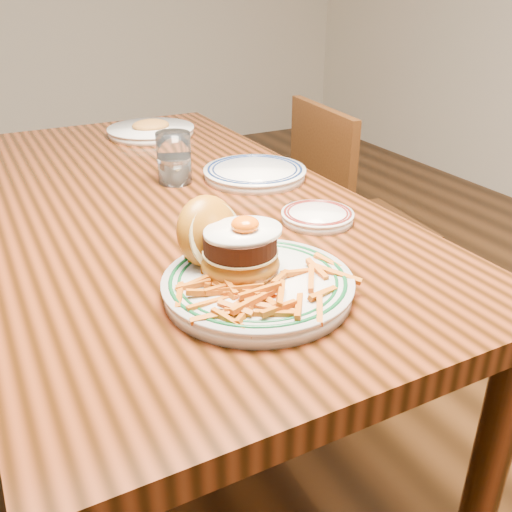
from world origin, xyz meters
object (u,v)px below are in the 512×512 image
chair_right (347,219)px  side_plate (317,216)px  table (162,231)px  main_plate (249,269)px

chair_right → side_plate: chair_right is taller
chair_right → side_plate: 0.80m
chair_right → table: bearing=23.8°
main_plate → side_plate: main_plate is taller
table → main_plate: bearing=-91.7°
chair_right → side_plate: (-0.50, -0.54, 0.31)m
main_plate → side_plate: 0.33m
chair_right → main_plate: main_plate is taller
chair_right → main_plate: bearing=49.8°
side_plate → table: bearing=146.7°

